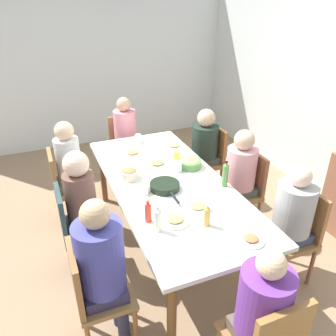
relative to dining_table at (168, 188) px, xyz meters
The scene contains 35 objects.
ground_plane 0.71m from the dining_table, ahead, with size 7.35×7.35×0.00m, color #8F7255.
wall_left 3.18m from the dining_table, behind, with size 0.12×4.64×2.60m, color silver.
dining_table is the anchor object (origin of this frame).
chair_0 1.23m from the dining_table, 131.73° to the right, with size 0.40×0.40×0.90m.
person_0 1.14m from the dining_table, 134.81° to the right, with size 0.30×0.30×1.23m.
person_1 1.50m from the dining_table, ahead, with size 0.32×0.32×1.16m.
chair_2 1.23m from the dining_table, 48.27° to the left, with size 0.40×0.40×0.90m.
person_2 1.14m from the dining_table, 45.27° to the left, with size 0.33×0.33×1.17m.
chair_3 1.23m from the dining_table, 48.27° to the right, with size 0.40×0.40×0.90m.
person_3 1.15m from the dining_table, 45.32° to the right, with size 0.33×0.33×1.26m.
chair_4 0.92m from the dining_table, 90.00° to the left, with size 0.40×0.40×0.90m.
person_4 0.81m from the dining_table, 90.00° to the left, with size 0.31×0.31×1.19m.
chair_5 0.92m from the dining_table, 90.00° to the right, with size 0.40×0.40×0.90m.
person_5 0.81m from the dining_table, 90.00° to the right, with size 0.30×0.30×1.24m.
chair_6 1.23m from the dining_table, 131.73° to the left, with size 0.40×0.40×0.90m.
person_6 1.14m from the dining_table, 134.73° to the left, with size 0.33×0.33×1.16m.
chair_7 1.60m from the dining_table, behind, with size 0.40×0.40×0.90m.
person_7 1.50m from the dining_table, behind, with size 0.30×0.30×1.20m.
plate_0 1.05m from the dining_table, 13.10° to the left, with size 0.20×0.20×0.04m.
plate_1 0.82m from the dining_table, 153.11° to the left, with size 0.25×0.25×0.04m.
plate_2 0.38m from the dining_table, behind, with size 0.25×0.25×0.04m.
plate_3 0.63m from the dining_table, 17.16° to the right, with size 0.25×0.25×0.04m.
plate_4 0.73m from the dining_table, 169.06° to the right, with size 0.24×0.24×0.04m.
plate_5 0.51m from the dining_table, ahead, with size 0.24×0.24×0.04m.
bowl_0 0.40m from the dining_table, 122.16° to the left, with size 0.25×0.25×0.10m.
bowl_1 0.40m from the dining_table, 122.43° to the right, with size 0.18×0.18×0.10m.
serving_pan 0.17m from the dining_table, 34.46° to the right, with size 0.46×0.28×0.06m.
cup_0 1.04m from the dining_table, behind, with size 0.11×0.08×0.09m.
cup_1 0.31m from the dining_table, 68.73° to the right, with size 0.12×0.09×0.07m.
cup_2 0.53m from the dining_table, 147.26° to the left, with size 0.11×0.07×0.08m.
cup_3 0.27m from the dining_table, 133.47° to the left, with size 0.12×0.09×0.10m.
bottle_0 0.66m from the dining_table, 36.29° to the right, with size 0.05×0.05×0.19m.
bottle_1 0.76m from the dining_table, 28.05° to the right, with size 0.05×0.05×0.22m.
bottle_2 0.75m from the dining_table, ahead, with size 0.05×0.05×0.19m.
bottle_3 0.57m from the dining_table, 60.06° to the left, with size 0.06×0.06×0.26m.
Camera 1 is at (2.57, -1.05, 2.40)m, focal length 35.92 mm.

